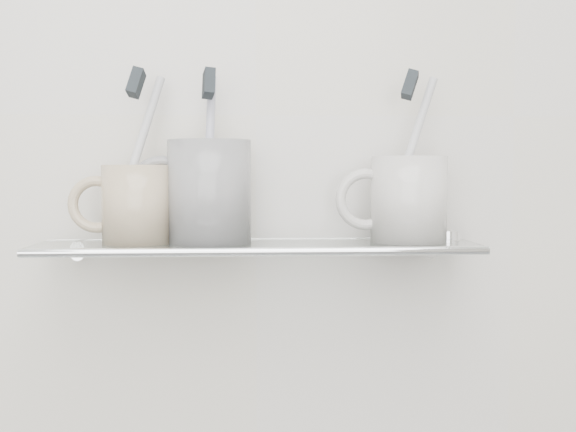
{
  "coord_description": "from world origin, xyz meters",
  "views": [
    {
      "loc": [
        -0.01,
        0.22,
        1.18
      ],
      "look_at": [
        0.04,
        1.04,
        1.13
      ],
      "focal_mm": 45.0,
      "sensor_mm": 36.0,
      "label": 1
    }
  ],
  "objects": [
    {
      "name": "wall_back",
      "position": [
        0.0,
        1.1,
        1.25
      ],
      "size": [
        2.5,
        0.0,
        2.5
      ],
      "primitive_type": "plane",
      "rotation": [
        1.57,
        0.0,
        0.0
      ],
      "color": "beige",
      "rests_on": "ground"
    },
    {
      "name": "toothbrush_left",
      "position": [
        -0.14,
        1.04,
        1.2
      ],
      "size": [
        0.06,
        0.06,
        0.18
      ],
      "primitive_type": "cylinder",
      "rotation": [
        -0.27,
        0.26,
        -0.09
      ],
      "color": "silver",
      "rests_on": "mug_left"
    },
    {
      "name": "bristles_right",
      "position": [
        0.18,
        1.04,
        1.28
      ],
      "size": [
        0.03,
        0.03,
        0.04
      ],
      "primitive_type": "cube",
      "rotation": [
        -0.22,
        0.28,
        -0.3
      ],
      "color": "black",
      "rests_on": "toothbrush_right"
    },
    {
      "name": "bracket_right",
      "position": [
        0.21,
        1.09,
        1.09
      ],
      "size": [
        0.02,
        0.03,
        0.02
      ],
      "primitive_type": "cylinder",
      "rotation": [
        1.57,
        0.0,
        0.0
      ],
      "color": "silver",
      "rests_on": "wall_back"
    },
    {
      "name": "toothbrush_right",
      "position": [
        0.18,
        1.04,
        1.2
      ],
      "size": [
        0.07,
        0.04,
        0.18
      ],
      "primitive_type": "cylinder",
      "rotation": [
        -0.22,
        0.28,
        -0.3
      ],
      "color": "silver",
      "rests_on": "mug_right"
    },
    {
      "name": "mug_center_handle",
      "position": [
        -0.11,
        1.04,
        1.16
      ],
      "size": [
        0.08,
        0.01,
        0.08
      ],
      "primitive_type": "torus",
      "rotation": [
        1.57,
        0.0,
        0.0
      ],
      "color": "silver",
      "rests_on": "mug_center"
    },
    {
      "name": "chrome_cap",
      "position": [
        0.22,
        1.04,
        1.11
      ],
      "size": [
        0.03,
        0.03,
        0.01
      ],
      "primitive_type": "cylinder",
      "color": "silver",
      "rests_on": "shelf_glass"
    },
    {
      "name": "mug_right",
      "position": [
        0.18,
        1.04,
        1.15
      ],
      "size": [
        0.12,
        0.12,
        0.1
      ],
      "primitive_type": "cylinder",
      "rotation": [
        0.0,
        0.0,
        -0.41
      ],
      "color": "silver",
      "rests_on": "shelf_glass"
    },
    {
      "name": "mug_center",
      "position": [
        -0.05,
        1.04,
        1.16
      ],
      "size": [
        0.13,
        0.13,
        0.12
      ],
      "primitive_type": "cylinder",
      "rotation": [
        0.0,
        0.0,
        -0.42
      ],
      "color": "silver",
      "rests_on": "shelf_glass"
    },
    {
      "name": "bracket_left",
      "position": [
        -0.21,
        1.09,
        1.09
      ],
      "size": [
        0.02,
        0.03,
        0.02
      ],
      "primitive_type": "cylinder",
      "rotation": [
        1.57,
        0.0,
        0.0
      ],
      "color": "silver",
      "rests_on": "wall_back"
    },
    {
      "name": "mug_left",
      "position": [
        -0.14,
        1.04,
        1.14
      ],
      "size": [
        0.08,
        0.08,
        0.09
      ],
      "primitive_type": "cylinder",
      "rotation": [
        0.0,
        0.0,
        -0.03
      ],
      "color": "beige",
      "rests_on": "shelf_glass"
    },
    {
      "name": "bristles_left",
      "position": [
        -0.14,
        1.04,
        1.28
      ],
      "size": [
        0.02,
        0.03,
        0.04
      ],
      "primitive_type": "cube",
      "rotation": [
        -0.27,
        0.26,
        -0.09
      ],
      "color": "black",
      "rests_on": "toothbrush_left"
    },
    {
      "name": "toothbrush_center",
      "position": [
        -0.05,
        1.04,
        1.2
      ],
      "size": [
        0.02,
        0.06,
        0.19
      ],
      "primitive_type": "cylinder",
      "rotation": [
        -0.28,
        0.08,
        0.18
      ],
      "color": "#9A99B8",
      "rests_on": "mug_center"
    },
    {
      "name": "bristles_center",
      "position": [
        -0.05,
        1.04,
        1.28
      ],
      "size": [
        0.02,
        0.03,
        0.04
      ],
      "primitive_type": "cube",
      "rotation": [
        -0.28,
        0.08,
        0.18
      ],
      "color": "black",
      "rests_on": "toothbrush_center"
    },
    {
      "name": "mug_right_handle",
      "position": [
        0.13,
        1.04,
        1.15
      ],
      "size": [
        0.07,
        0.01,
        0.07
      ],
      "primitive_type": "torus",
      "rotation": [
        1.57,
        0.0,
        0.0
      ],
      "color": "silver",
      "rests_on": "mug_right"
    },
    {
      "name": "shelf_rail",
      "position": [
        0.0,
        0.98,
        1.1
      ],
      "size": [
        0.5,
        0.01,
        0.01
      ],
      "primitive_type": "cylinder",
      "rotation": [
        0.0,
        1.57,
        0.0
      ],
      "color": "silver",
      "rests_on": "shelf_glass"
    },
    {
      "name": "mug_left_handle",
      "position": [
        -0.18,
        1.04,
        1.14
      ],
      "size": [
        0.07,
        0.01,
        0.07
      ],
      "primitive_type": "torus",
      "rotation": [
        1.57,
        0.0,
        0.0
      ],
      "color": "beige",
      "rests_on": "mug_left"
    },
    {
      "name": "shelf_glass",
      "position": [
        0.0,
        1.04,
        1.1
      ],
      "size": [
        0.5,
        0.12,
        0.01
      ],
      "primitive_type": "cube",
      "color": "silver",
      "rests_on": "wall_back"
    }
  ]
}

